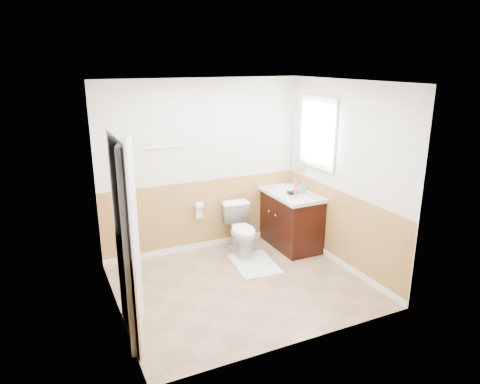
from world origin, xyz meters
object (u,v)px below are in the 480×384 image
toilet (242,230)px  bath_mat (254,264)px  vanity_cabinet (289,220)px  soap_dispenser (303,187)px  lotion_bottle (296,190)px

toilet → bath_mat: toilet is taller
toilet → bath_mat: (0.00, -0.42, -0.35)m
toilet → vanity_cabinet: (0.80, -0.00, 0.04)m
bath_mat → vanity_cabinet: size_ratio=0.73×
bath_mat → soap_dispenser: 1.34m
toilet → vanity_cabinet: vanity_cabinet is taller
vanity_cabinet → toilet: bearing=179.7°
bath_mat → soap_dispenser: (0.92, 0.26, 0.94)m
soap_dispenser → toilet: bearing=170.6°
vanity_cabinet → soap_dispenser: bearing=-51.2°
bath_mat → vanity_cabinet: 0.98m
soap_dispenser → lotion_bottle: bearing=-144.0°
vanity_cabinet → lotion_bottle: lotion_bottle is taller
bath_mat → toilet: bearing=90.0°
toilet → lotion_bottle: lotion_bottle is taller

